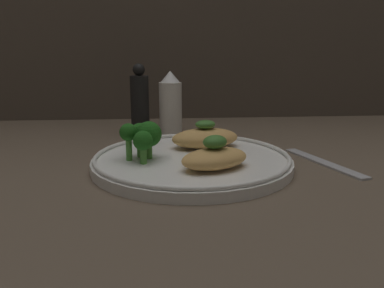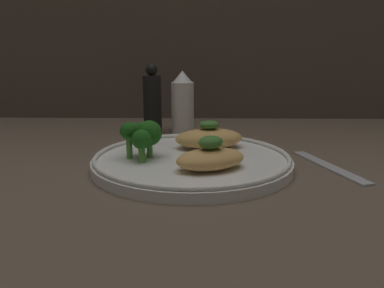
# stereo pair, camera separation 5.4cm
# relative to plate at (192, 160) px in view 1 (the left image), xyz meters

# --- Properties ---
(ground_plane) EXTENTS (1.80, 1.80, 0.01)m
(ground_plane) POSITION_rel_plate_xyz_m (0.00, 0.00, -0.01)
(ground_plane) COLOR brown
(plate) EXTENTS (0.29, 0.29, 0.02)m
(plate) POSITION_rel_plate_xyz_m (0.00, 0.00, 0.00)
(plate) COLOR white
(plate) RESTS_ON ground_plane
(grilled_meat_front) EXTENTS (0.11, 0.09, 0.04)m
(grilled_meat_front) POSITION_rel_plate_xyz_m (0.03, -0.06, 0.02)
(grilled_meat_front) COLOR tan
(grilled_meat_front) RESTS_ON plate
(grilled_meat_middle) EXTENTS (0.12, 0.08, 0.04)m
(grilled_meat_middle) POSITION_rel_plate_xyz_m (0.03, 0.06, 0.02)
(grilled_meat_middle) COLOR tan
(grilled_meat_middle) RESTS_ON plate
(broccoli_bunch) EXTENTS (0.06, 0.06, 0.05)m
(broccoli_bunch) POSITION_rel_plate_xyz_m (-0.07, -0.01, 0.04)
(broccoli_bunch) COLOR #4C8E38
(broccoli_bunch) RESTS_ON plate
(sauce_bottle) EXTENTS (0.05, 0.05, 0.13)m
(sauce_bottle) POSITION_rel_plate_xyz_m (-0.02, 0.24, 0.05)
(sauce_bottle) COLOR white
(sauce_bottle) RESTS_ON ground_plane
(pepper_grinder) EXTENTS (0.04, 0.04, 0.14)m
(pepper_grinder) POSITION_rel_plate_xyz_m (-0.09, 0.24, 0.05)
(pepper_grinder) COLOR black
(pepper_grinder) RESTS_ON ground_plane
(fork) EXTENTS (0.06, 0.16, 0.01)m
(fork) POSITION_rel_plate_xyz_m (0.20, -0.00, -0.01)
(fork) COLOR #B2B2B7
(fork) RESTS_ON ground_plane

